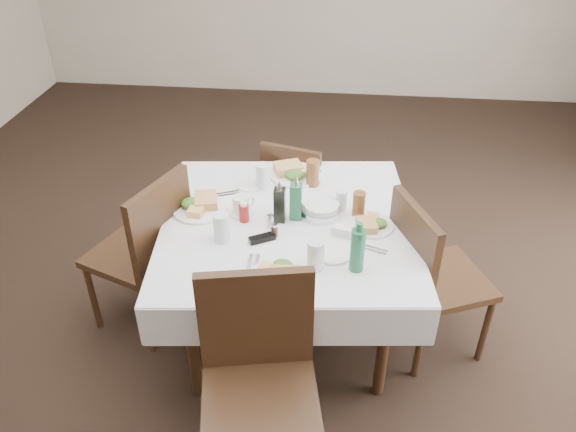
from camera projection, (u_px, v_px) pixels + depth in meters
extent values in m
plane|color=black|center=(265.00, 298.00, 3.55)|extent=(7.00, 7.00, 0.00)
cylinder|color=black|center=(192.00, 343.00, 2.76)|extent=(0.06, 0.06, 0.72)
cylinder|color=black|center=(213.00, 231.00, 3.54)|extent=(0.06, 0.06, 0.72)
cylinder|color=black|center=(384.00, 343.00, 2.76)|extent=(0.06, 0.06, 0.72)
cylinder|color=black|center=(362.00, 231.00, 3.54)|extent=(0.06, 0.06, 0.72)
cube|color=black|center=(288.00, 225.00, 2.94)|extent=(1.30, 1.30, 0.03)
cube|color=silver|center=(288.00, 222.00, 2.93)|extent=(1.43, 1.43, 0.01)
cube|color=silver|center=(288.00, 178.00, 3.53)|extent=(1.29, 0.15, 0.22)
cube|color=silver|center=(288.00, 327.00, 2.45)|extent=(1.29, 0.15, 0.22)
cube|color=silver|center=(409.00, 239.00, 2.99)|extent=(0.15, 1.29, 0.22)
cube|color=silver|center=(166.00, 239.00, 2.99)|extent=(0.15, 1.29, 0.22)
cube|color=black|center=(301.00, 194.00, 3.82)|extent=(0.50, 0.50, 0.04)
cube|color=black|center=(290.00, 179.00, 3.55)|extent=(0.39, 0.15, 0.44)
cylinder|color=black|center=(332.00, 212.00, 4.01)|extent=(0.03, 0.03, 0.41)
cylinder|color=black|center=(314.00, 238.00, 3.74)|extent=(0.03, 0.03, 0.41)
cylinder|color=black|center=(287.00, 201.00, 4.12)|extent=(0.03, 0.03, 0.41)
cylinder|color=black|center=(267.00, 226.00, 3.85)|extent=(0.03, 0.03, 0.41)
cube|color=black|center=(261.00, 405.00, 2.30)|extent=(0.56, 0.56, 0.04)
cube|color=black|center=(256.00, 321.00, 2.33)|extent=(0.48, 0.14, 0.52)
cylinder|color=black|center=(215.00, 405.00, 2.59)|extent=(0.04, 0.04, 0.49)
cylinder|color=black|center=(304.00, 398.00, 2.62)|extent=(0.04, 0.04, 0.49)
cube|color=black|center=(441.00, 280.00, 2.99)|extent=(0.60, 0.60, 0.04)
cube|color=black|center=(412.00, 250.00, 2.80)|extent=(0.21, 0.44, 0.50)
cylinder|color=black|center=(485.00, 329.00, 3.01)|extent=(0.04, 0.04, 0.46)
cylinder|color=black|center=(420.00, 345.00, 2.92)|extent=(0.04, 0.04, 0.46)
cylinder|color=black|center=(448.00, 283.00, 3.32)|extent=(0.04, 0.04, 0.46)
cylinder|color=black|center=(387.00, 296.00, 3.23)|extent=(0.04, 0.04, 0.46)
cube|color=black|center=(137.00, 253.00, 3.15)|extent=(0.61, 0.61, 0.04)
cube|color=black|center=(162.00, 226.00, 2.93)|extent=(0.21, 0.45, 0.51)
cylinder|color=black|center=(139.00, 257.00, 3.52)|extent=(0.04, 0.04, 0.48)
cylinder|color=black|center=(192.00, 276.00, 3.36)|extent=(0.04, 0.04, 0.48)
cylinder|color=black|center=(93.00, 296.00, 3.22)|extent=(0.04, 0.04, 0.48)
cylinder|color=black|center=(148.00, 319.00, 3.06)|extent=(0.04, 0.04, 0.48)
cylinder|color=white|center=(296.00, 175.00, 3.31)|extent=(0.30, 0.30, 0.02)
cube|color=#B6844B|center=(288.00, 168.00, 3.31)|extent=(0.19, 0.17, 0.05)
cube|color=#E8AB5A|center=(305.00, 171.00, 3.29)|extent=(0.10, 0.08, 0.04)
ellipsoid|color=#2E681E|center=(295.00, 174.00, 3.25)|extent=(0.11, 0.10, 0.05)
cylinder|color=white|center=(278.00, 276.00, 2.55)|extent=(0.26, 0.26, 0.01)
cube|color=#B6844B|center=(285.00, 276.00, 2.50)|extent=(0.14, 0.12, 0.04)
cube|color=#E8AB5A|center=(269.00, 270.00, 2.55)|extent=(0.10, 0.09, 0.03)
ellipsoid|color=#2E681E|center=(282.00, 266.00, 2.56)|extent=(0.10, 0.09, 0.04)
cylinder|color=white|center=(371.00, 226.00, 2.88)|extent=(0.23, 0.23, 0.01)
cube|color=#B6844B|center=(367.00, 225.00, 2.84)|extent=(0.11, 0.14, 0.04)
cube|color=#E8AB5A|center=(372.00, 218.00, 2.90)|extent=(0.07, 0.09, 0.03)
ellipsoid|color=#2E681E|center=(379.00, 223.00, 2.86)|extent=(0.09, 0.08, 0.04)
cylinder|color=white|center=(200.00, 209.00, 3.00)|extent=(0.29, 0.29, 0.02)
cube|color=#B6844B|center=(206.00, 200.00, 3.02)|extent=(0.15, 0.17, 0.05)
cube|color=#E8AB5A|center=(196.00, 210.00, 2.95)|extent=(0.08, 0.10, 0.04)
ellipsoid|color=#2E681E|center=(191.00, 203.00, 2.99)|extent=(0.11, 0.10, 0.05)
cylinder|color=white|center=(250.00, 185.00, 3.22)|extent=(0.16, 0.16, 0.01)
cylinder|color=white|center=(333.00, 253.00, 2.69)|extent=(0.18, 0.18, 0.01)
cylinder|color=silver|center=(263.00, 176.00, 3.17)|extent=(0.08, 0.08, 0.15)
cylinder|color=silver|center=(316.00, 255.00, 2.57)|extent=(0.08, 0.08, 0.15)
cylinder|color=silver|center=(341.00, 200.00, 2.99)|extent=(0.06, 0.06, 0.11)
cylinder|color=silver|center=(221.00, 227.00, 2.75)|extent=(0.08, 0.08, 0.15)
cylinder|color=brown|center=(313.00, 173.00, 3.19)|extent=(0.07, 0.07, 0.16)
cylinder|color=brown|center=(359.00, 204.00, 2.93)|extent=(0.07, 0.07, 0.14)
cylinder|color=silver|center=(321.00, 211.00, 2.97)|extent=(0.21, 0.21, 0.04)
cylinder|color=silver|center=(321.00, 207.00, 2.95)|extent=(0.19, 0.19, 0.04)
cube|color=black|center=(280.00, 205.00, 2.88)|extent=(0.06, 0.06, 0.19)
cone|color=silver|center=(280.00, 185.00, 2.81)|extent=(0.03, 0.03, 0.05)
cube|color=#236A44|center=(296.00, 202.00, 2.89)|extent=(0.06, 0.06, 0.20)
cone|color=silver|center=(296.00, 180.00, 2.82)|extent=(0.03, 0.03, 0.06)
cylinder|color=#A21C19|center=(244.00, 213.00, 2.90)|extent=(0.05, 0.05, 0.09)
cylinder|color=white|center=(244.00, 204.00, 2.87)|extent=(0.04, 0.04, 0.02)
cylinder|color=white|center=(270.00, 223.00, 2.85)|extent=(0.03, 0.03, 0.07)
cylinder|color=silver|center=(270.00, 216.00, 2.83)|extent=(0.03, 0.03, 0.01)
cylinder|color=#3B271F|center=(275.00, 231.00, 2.80)|extent=(0.03, 0.03, 0.06)
cylinder|color=silver|center=(274.00, 225.00, 2.78)|extent=(0.03, 0.03, 0.01)
cylinder|color=white|center=(241.00, 212.00, 2.99)|extent=(0.14, 0.14, 0.01)
cylinder|color=white|center=(241.00, 204.00, 2.96)|extent=(0.08, 0.08, 0.09)
cylinder|color=black|center=(241.00, 199.00, 2.94)|extent=(0.07, 0.07, 0.01)
torus|color=white|center=(250.00, 201.00, 2.98)|extent=(0.06, 0.04, 0.06)
cube|color=black|center=(262.00, 238.00, 2.77)|extent=(0.14, 0.10, 0.03)
cylinder|color=#236A44|center=(357.00, 250.00, 2.54)|extent=(0.07, 0.07, 0.22)
cylinder|color=#236A44|center=(359.00, 227.00, 2.47)|extent=(0.03, 0.03, 0.04)
cube|color=white|center=(342.00, 231.00, 2.81)|extent=(0.11, 0.08, 0.05)
cube|color=pink|center=(343.00, 229.00, 2.80)|extent=(0.08, 0.06, 0.02)
cube|color=silver|center=(315.00, 177.00, 3.30)|extent=(0.02, 0.16, 0.01)
cube|color=silver|center=(319.00, 177.00, 3.30)|extent=(0.02, 0.16, 0.01)
cube|color=silver|center=(256.00, 268.00, 2.60)|extent=(0.02, 0.21, 0.01)
cube|color=silver|center=(249.00, 268.00, 2.60)|extent=(0.02, 0.21, 0.01)
cube|color=silver|center=(370.00, 250.00, 2.71)|extent=(0.15, 0.07, 0.01)
cube|color=silver|center=(372.00, 247.00, 2.73)|extent=(0.15, 0.07, 0.01)
cube|color=silver|center=(224.00, 193.00, 3.15)|extent=(0.16, 0.08, 0.01)
cube|color=silver|center=(225.00, 196.00, 3.12)|extent=(0.16, 0.08, 0.01)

